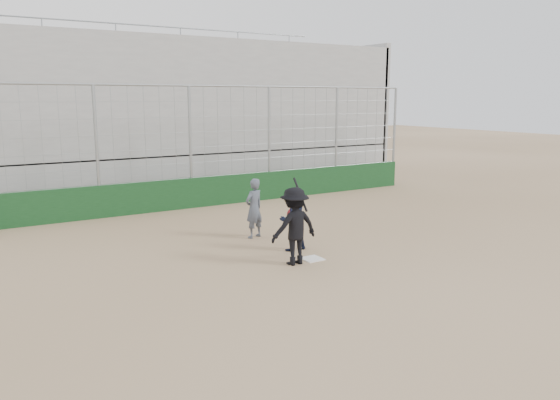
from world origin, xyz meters
TOP-DOWN VIEW (x-y plane):
  - ground at (0.00, 0.00)m, footprint 90.00×90.00m
  - home_plate at (0.00, 0.00)m, footprint 0.44×0.44m
  - backstop at (0.00, 7.00)m, footprint 18.10×0.25m
  - bleachers at (0.00, 11.95)m, footprint 20.25×6.70m
  - batter_at_plate at (-0.53, -0.06)m, footprint 1.12×0.76m
  - catcher_crouched at (0.03, 0.87)m, footprint 0.75×0.59m
  - umpire at (-0.17, 2.41)m, footprint 0.66×0.53m

SIDE VIEW (x-z plane):
  - ground at x=0.00m, z-range 0.00..0.00m
  - home_plate at x=0.00m, z-range 0.00..0.02m
  - catcher_crouched at x=0.03m, z-range 0.00..1.03m
  - umpire at x=-0.17m, z-range 0.00..1.41m
  - batter_at_plate at x=-0.53m, z-range -0.08..1.79m
  - backstop at x=0.00m, z-range -1.06..2.98m
  - bleachers at x=0.00m, z-range -0.57..6.41m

